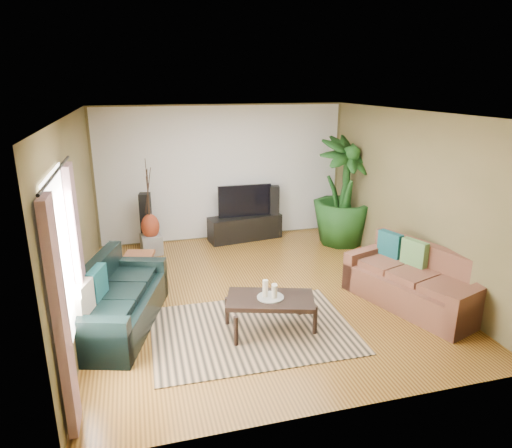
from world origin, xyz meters
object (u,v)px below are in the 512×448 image
object	(u,v)px
sofa_right	(414,278)
speaker_right	(274,212)
pedestal	(152,244)
sofa_left	(118,297)
vase	(150,226)
speaker_left	(146,222)
tv_stand	(245,228)
side_table	(140,268)
coffee_table	(270,314)
television	(245,201)
potted_plant	(344,192)

from	to	relation	value
sofa_right	speaker_right	world-z (taller)	speaker_right
speaker_right	pedestal	size ratio (longest dim) A/B	2.94
sofa_left	vase	distance (m)	2.69
speaker_left	pedestal	size ratio (longest dim) A/B	3.03
sofa_left	tv_stand	distance (m)	3.85
tv_stand	side_table	bearing A→B (deg)	-151.54
speaker_right	pedestal	world-z (taller)	speaker_right
coffee_table	vase	bearing A→B (deg)	130.03
sofa_left	television	bearing A→B (deg)	-22.04
coffee_table	tv_stand	world-z (taller)	tv_stand
pedestal	side_table	bearing A→B (deg)	-101.07
coffee_table	television	bearing A→B (deg)	98.69
pedestal	vase	distance (m)	0.35
sofa_right	coffee_table	bearing A→B (deg)	-105.75
vase	pedestal	bearing A→B (deg)	0.00
sofa_left	television	distance (m)	3.87
speaker_right	side_table	xyz separation A→B (m)	(-2.77, -1.60, -0.30)
speaker_right	potted_plant	size ratio (longest dim) A/B	0.51
speaker_left	pedestal	bearing A→B (deg)	-65.94
sofa_right	speaker_right	bearing A→B (deg)	177.34
potted_plant	side_table	bearing A→B (deg)	-167.45
tv_stand	speaker_right	bearing A→B (deg)	-8.34
speaker_right	pedestal	bearing A→B (deg)	-159.86
potted_plant	side_table	xyz separation A→B (m)	(-3.96, -0.88, -0.82)
pedestal	side_table	distance (m)	1.28
sofa_left	tv_stand	world-z (taller)	sofa_left
television	vase	world-z (taller)	television
sofa_right	speaker_left	distance (m)	4.92
tv_stand	speaker_left	distance (m)	1.99
speaker_left	potted_plant	distance (m)	3.86
coffee_table	pedestal	distance (m)	3.51
sofa_right	potted_plant	bearing A→B (deg)	157.24
speaker_right	pedestal	distance (m)	2.57
sofa_left	side_table	xyz separation A→B (m)	(0.29, 1.38, -0.19)
television	vase	bearing A→B (deg)	-169.54
coffee_table	sofa_left	bearing A→B (deg)	179.59
sofa_right	television	xyz separation A→B (m)	(-1.64, 3.46, 0.39)
sofa_right	television	distance (m)	3.85
tv_stand	speaker_right	distance (m)	0.69
coffee_table	tv_stand	xyz separation A→B (m)	(0.54, 3.59, 0.02)
sofa_right	pedestal	world-z (taller)	sofa_right
potted_plant	vase	distance (m)	3.77
sofa_left	speaker_right	bearing A→B (deg)	-28.53
pedestal	vase	xyz separation A→B (m)	(0.00, 0.00, 0.35)
coffee_table	vase	xyz separation A→B (m)	(-1.36, 3.24, 0.31)
vase	side_table	bearing A→B (deg)	-101.07
sofa_left	side_table	distance (m)	1.42
sofa_left	coffee_table	world-z (taller)	sofa_left
sofa_left	speaker_left	world-z (taller)	speaker_left
television	speaker_left	bearing A→B (deg)	-176.79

